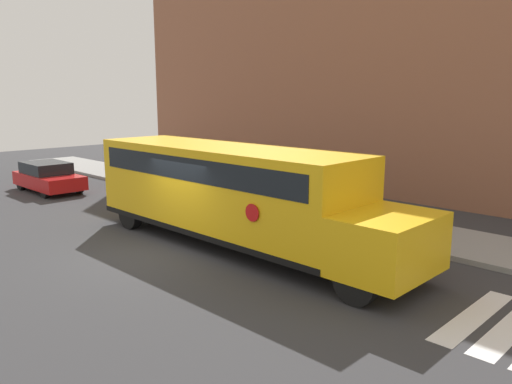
# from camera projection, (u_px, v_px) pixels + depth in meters

# --- Properties ---
(ground_plane) EXTENTS (60.00, 60.00, 0.00)m
(ground_plane) POSITION_uv_depth(u_px,v_px,m) (161.00, 253.00, 13.92)
(ground_plane) COLOR #333335
(sidewalk_strip) EXTENTS (44.00, 3.00, 0.15)m
(sidewalk_strip) POSITION_uv_depth(u_px,v_px,m) (307.00, 212.00, 18.46)
(sidewalk_strip) COLOR gray
(sidewalk_strip) RESTS_ON ground
(building_backdrop) EXTENTS (32.00, 4.00, 13.22)m
(building_backdrop) POSITION_uv_depth(u_px,v_px,m) (404.00, 42.00, 21.76)
(building_backdrop) COLOR #935B42
(building_backdrop) RESTS_ON ground
(school_bus) EXTENTS (10.92, 2.57, 2.88)m
(school_bus) POSITION_uv_depth(u_px,v_px,m) (232.00, 189.00, 14.34)
(school_bus) COLOR yellow
(school_bus) RESTS_ON ground
(parked_car) EXTENTS (4.03, 1.75, 1.33)m
(parked_car) POSITION_uv_depth(u_px,v_px,m) (48.00, 177.00, 22.73)
(parked_car) COLOR red
(parked_car) RESTS_ON ground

